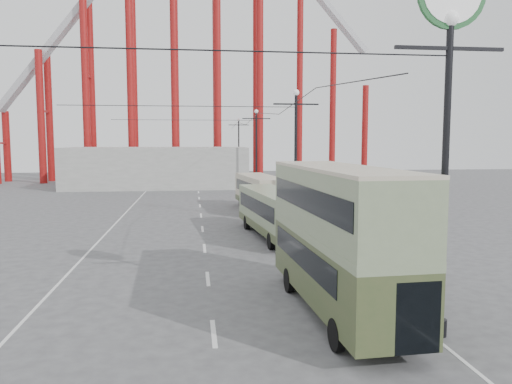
{
  "coord_description": "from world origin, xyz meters",
  "views": [
    {
      "loc": [
        -1.54,
        -16.44,
        5.71
      ],
      "look_at": [
        1.8,
        10.11,
        3.0
      ],
      "focal_mm": 35.0,
      "sensor_mm": 36.0,
      "label": 1
    }
  ],
  "objects": [
    {
      "name": "lamp_post_far",
      "position": [
        5.6,
        40.0,
        4.68
      ],
      "size": [
        3.2,
        0.44,
        9.32
      ],
      "color": "black",
      "rests_on": "ground"
    },
    {
      "name": "road_markings",
      "position": [
        -0.86,
        19.7,
        0.01
      ],
      "size": [
        12.52,
        120.0,
        0.01
      ],
      "color": "silver",
      "rests_on": "ground"
    },
    {
      "name": "roller_coaster",
      "position": [
        -2.49,
        56.89,
        22.92
      ],
      "size": [
        52.95,
        5.0,
        55.48
      ],
      "color": "maroon",
      "rests_on": "ground"
    },
    {
      "name": "double_decker_bus",
      "position": [
        3.19,
        -0.72,
        2.75
      ],
      "size": [
        2.73,
        9.23,
        4.91
      ],
      "rotation": [
        0.0,
        0.0,
        0.05
      ],
      "color": "#384626",
      "rests_on": "ground"
    },
    {
      "name": "single_decker_cream",
      "position": [
        3.89,
        23.98,
        1.63
      ],
      "size": [
        3.33,
        9.52,
        2.9
      ],
      "rotation": [
        0.0,
        0.0,
        0.11
      ],
      "color": "#B9AE95",
      "rests_on": "ground"
    },
    {
      "name": "lamp_post_mid",
      "position": [
        5.6,
        18.0,
        4.68
      ],
      "size": [
        3.2,
        0.44,
        9.32
      ],
      "color": "black",
      "rests_on": "ground"
    },
    {
      "name": "fairground_shed",
      "position": [
        -6.0,
        47.0,
        2.5
      ],
      "size": [
        22.0,
        10.0,
        5.0
      ],
      "primitive_type": "cube",
      "color": "gray",
      "rests_on": "ground"
    },
    {
      "name": "pedestrian",
      "position": [
        2.81,
        13.18,
        0.93
      ],
      "size": [
        0.79,
        0.79,
        1.85
      ],
      "primitive_type": "imported",
      "rotation": [
        0.0,
        0.0,
        3.91
      ],
      "color": "black",
      "rests_on": "ground"
    },
    {
      "name": "lamp_post_distant",
      "position": [
        5.6,
        62.0,
        4.68
      ],
      "size": [
        3.2,
        0.44,
        9.32
      ],
      "color": "black",
      "rests_on": "ground"
    },
    {
      "name": "single_decker_green",
      "position": [
        3.18,
        12.71,
        1.57
      ],
      "size": [
        3.25,
        10.02,
        2.78
      ],
      "rotation": [
        0.0,
        0.0,
        0.1
      ],
      "color": "#70805E",
      "rests_on": "ground"
    },
    {
      "name": "lamp_post_near",
      "position": [
        5.6,
        -3.0,
        7.86
      ],
      "size": [
        3.2,
        0.44,
        10.8
      ],
      "color": "black",
      "rests_on": "ground"
    },
    {
      "name": "ground",
      "position": [
        0.0,
        0.0,
        0.0
      ],
      "size": [
        160.0,
        160.0,
        0.0
      ],
      "primitive_type": "plane",
      "color": "#48484A",
      "rests_on": "ground"
    }
  ]
}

